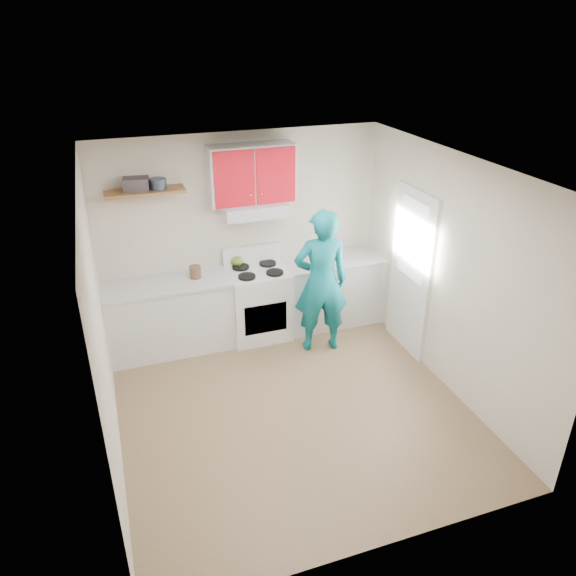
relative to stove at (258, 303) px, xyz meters
name	(u,v)px	position (x,y,z in m)	size (l,w,h in m)	color
floor	(292,406)	(-0.10, -1.57, -0.46)	(3.80, 3.80, 0.00)	brown
ceiling	(292,169)	(-0.10, -1.57, 2.14)	(3.60, 3.80, 0.04)	white
back_wall	(242,235)	(-0.10, 0.32, 0.84)	(3.60, 0.04, 2.60)	beige
front_wall	(384,420)	(-0.10, -3.47, 0.84)	(3.60, 0.04, 2.60)	beige
left_wall	(101,331)	(-1.90, -1.57, 0.84)	(0.04, 3.80, 2.60)	beige
right_wall	(449,275)	(1.70, -1.57, 0.84)	(0.04, 3.80, 2.60)	beige
door	(411,272)	(1.68, -0.88, 0.56)	(0.05, 0.85, 2.05)	white
door_glass	(412,240)	(1.65, -0.88, 0.99)	(0.01, 0.55, 0.95)	white
counter_left	(170,317)	(-1.14, 0.02, -0.01)	(1.52, 0.60, 0.90)	silver
counter_right	(331,291)	(1.04, 0.02, -0.01)	(1.32, 0.60, 0.90)	silver
stove	(258,303)	(0.00, 0.00, 0.00)	(0.76, 0.65, 0.92)	white
range_hood	(254,210)	(0.00, 0.10, 1.24)	(0.76, 0.44, 0.15)	silver
upper_cabinets	(251,174)	(0.00, 0.16, 1.66)	(1.02, 0.33, 0.70)	red
shelf	(145,192)	(-1.25, 0.18, 1.56)	(0.90, 0.30, 0.04)	brown
books	(136,184)	(-1.33, 0.20, 1.65)	(0.28, 0.20, 0.14)	#423A3E
tin	(158,184)	(-1.09, 0.18, 1.64)	(0.19, 0.19, 0.12)	#333D4C
kettle	(237,261)	(-0.21, 0.24, 0.53)	(0.16, 0.16, 0.14)	#51701F
crock	(195,273)	(-0.78, 0.06, 0.53)	(0.14, 0.14, 0.17)	#4F3722
cutting_board	(326,263)	(0.92, -0.03, 0.45)	(0.28, 0.21, 0.02)	olive
silicone_mat	(353,257)	(1.35, 0.05, 0.44)	(0.32, 0.27, 0.01)	red
person	(321,282)	(0.64, -0.56, 0.46)	(0.67, 0.44, 1.84)	#0D747D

